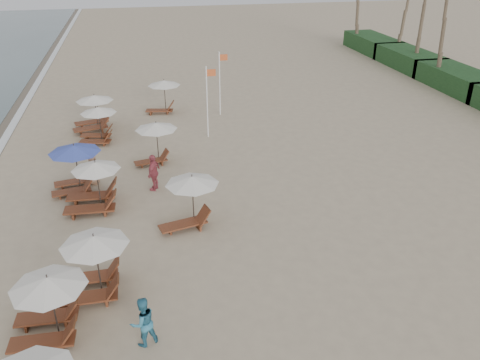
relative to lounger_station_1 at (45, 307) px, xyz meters
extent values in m
plane|color=tan|center=(6.37, -0.68, -1.10)|extent=(160.00, 160.00, 0.00)
cube|color=#193D1C|center=(28.37, 21.32, -0.30)|extent=(3.20, 8.00, 1.60)
cube|color=#193D1C|center=(28.37, 28.82, -0.30)|extent=(3.20, 8.00, 1.60)
cube|color=#193D1C|center=(28.37, 36.32, -0.30)|extent=(3.20, 8.00, 1.60)
cylinder|color=brown|center=(27.47, 22.52, 4.20)|extent=(0.36, 0.36, 10.60)
cylinder|color=brown|center=(28.37, 27.72, 4.60)|extent=(0.36, 0.36, 11.40)
cylinder|color=brown|center=(29.27, 32.92, 3.40)|extent=(0.36, 0.36, 9.00)
cylinder|color=brown|center=(27.47, 38.12, 3.80)|extent=(0.36, 0.36, 9.80)
cylinder|color=black|center=(0.22, 0.00, -0.06)|extent=(0.05, 0.05, 2.07)
cone|color=silver|center=(0.22, 0.00, 0.87)|extent=(2.26, 2.26, 0.35)
cylinder|color=black|center=(1.44, 1.76, -0.01)|extent=(0.05, 0.05, 2.19)
cone|color=silver|center=(1.44, 1.76, 0.99)|extent=(2.28, 2.28, 0.35)
cylinder|color=black|center=(1.21, 7.82, -0.03)|extent=(0.05, 0.05, 2.14)
cone|color=silver|center=(1.21, 7.82, 0.94)|extent=(2.15, 2.15, 0.35)
cylinder|color=black|center=(0.18, 9.71, 0.03)|extent=(0.05, 0.05, 2.26)
cone|color=#3A4DAD|center=(0.18, 9.71, 1.06)|extent=(2.41, 2.41, 0.35)
cylinder|color=black|center=(0.97, 15.92, -0.07)|extent=(0.05, 0.05, 2.06)
cone|color=silver|center=(0.97, 15.92, 0.86)|extent=(2.09, 2.09, 0.35)
cylinder|color=black|center=(0.65, 18.26, -0.04)|extent=(0.05, 0.05, 2.11)
cone|color=silver|center=(0.65, 18.26, 0.91)|extent=(2.31, 2.31, 0.35)
cylinder|color=black|center=(5.13, 5.52, -0.03)|extent=(0.05, 0.05, 2.15)
cone|color=silver|center=(5.13, 5.52, 0.95)|extent=(2.24, 2.24, 0.35)
cylinder|color=black|center=(4.09, 12.26, -0.03)|extent=(0.05, 0.05, 2.15)
cone|color=silver|center=(4.09, 12.26, 0.95)|extent=(2.24, 2.24, 0.35)
cylinder|color=black|center=(5.14, 20.72, -0.03)|extent=(0.05, 0.05, 2.15)
cone|color=silver|center=(5.14, 20.72, 0.95)|extent=(2.24, 2.24, 0.35)
imported|color=teal|center=(2.80, -0.97, -0.28)|extent=(0.98, 0.88, 1.65)
imported|color=#AE4550|center=(3.69, 9.02, -0.19)|extent=(0.91, 1.15, 1.82)
imported|color=#A17357|center=(0.83, 10.29, -0.36)|extent=(0.61, 0.81, 1.48)
cylinder|color=silver|center=(7.28, 15.35, 1.07)|extent=(0.08, 0.08, 4.33)
cube|color=#BC4E23|center=(7.56, 15.35, 2.83)|extent=(0.55, 0.02, 0.40)
cylinder|color=silver|center=(8.75, 19.31, 1.05)|extent=(0.08, 0.08, 4.29)
cube|color=#BC4E23|center=(9.03, 19.31, 2.79)|extent=(0.55, 0.02, 0.40)
camera|label=1|loc=(3.27, -12.15, 9.80)|focal=36.25mm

